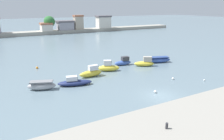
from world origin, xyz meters
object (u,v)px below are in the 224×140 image
object	(u,v)px
moored_boat_1	(75,82)
mooring_buoy_0	(155,92)
moored_boat_3	(108,67)
moored_boat_6	(159,60)
mooring_buoy_2	(37,68)
moored_boat_0	(42,86)
mooring_buoy_3	(204,80)
moored_boat_2	(91,73)
mooring_bollard	(167,126)
moored_boat_4	(123,62)
moored_boat_5	(145,63)
mooring_buoy_1	(173,79)

from	to	relation	value
moored_boat_1	mooring_buoy_0	xyz separation A→B (m)	(8.69, -7.94, -0.30)
moored_boat_3	moored_boat_6	xyz separation A→B (m)	(11.98, 0.36, -0.11)
mooring_buoy_2	moored_boat_0	bearing A→B (deg)	-95.96
mooring_buoy_3	moored_boat_2	bearing A→B (deg)	144.92
mooring_bollard	mooring_buoy_2	xyz separation A→B (m)	(-4.95, 29.49, -2.25)
moored_boat_2	moored_boat_4	xyz separation A→B (m)	(8.46, 3.64, -0.07)
moored_boat_5	mooring_bollard	bearing A→B (deg)	-94.88
mooring_buoy_3	moored_boat_3	bearing A→B (deg)	132.45
moored_boat_0	moored_boat_1	bearing A→B (deg)	13.21
moored_boat_0	mooring_buoy_2	size ratio (longest dim) A/B	9.39
moored_boat_0	mooring_buoy_0	bearing A→B (deg)	-12.27
mooring_bollard	mooring_buoy_1	size ratio (longest dim) A/B	1.34
moored_boat_5	moored_boat_6	distance (m)	4.30
moored_boat_3	moored_boat_1	bearing A→B (deg)	-128.60
moored_boat_0	moored_boat_4	bearing A→B (deg)	39.03
moored_boat_1	moored_boat_5	xyz separation A→B (m)	(15.52, 3.57, 0.18)
moored_boat_2	moored_boat_6	distance (m)	16.06
moored_boat_2	moored_boat_5	bearing A→B (deg)	1.81
mooring_buoy_0	mooring_buoy_2	distance (m)	23.00
mooring_buoy_1	mooring_buoy_0	bearing A→B (deg)	-154.15
moored_boat_2	moored_boat_6	bearing A→B (deg)	3.68
mooring_buoy_1	mooring_bollard	bearing A→B (deg)	-135.75
moored_boat_2	mooring_buoy_0	xyz separation A→B (m)	(4.92, -10.56, -0.50)
moored_boat_6	mooring_buoy_2	bearing A→B (deg)	179.28
moored_boat_0	moored_boat_3	bearing A→B (deg)	36.18
mooring_buoy_1	mooring_buoy_3	xyz separation A→B (m)	(3.92, -2.78, -0.05)
moored_boat_1	mooring_buoy_2	xyz separation A→B (m)	(-3.45, 11.59, -0.27)
moored_boat_3	moored_boat_4	world-z (taller)	moored_boat_3
moored_boat_3	moored_boat_5	size ratio (longest dim) A/B	1.03
moored_boat_4	mooring_buoy_0	size ratio (longest dim) A/B	9.52
moored_boat_1	moored_boat_3	xyz separation A→B (m)	(7.76, 4.07, 0.20)
moored_boat_5	mooring_buoy_0	size ratio (longest dim) A/B	10.55
mooring_bollard	moored_boat_1	distance (m)	18.07
moored_boat_2	moored_boat_3	xyz separation A→B (m)	(3.98, 1.46, -0.00)
mooring_buoy_0	moored_boat_6	bearing A→B (deg)	48.27
mooring_buoy_2	moored_boat_1	bearing A→B (deg)	-73.43
moored_boat_6	mooring_buoy_1	size ratio (longest dim) A/B	14.75
moored_boat_0	mooring_buoy_3	world-z (taller)	moored_boat_0
moored_boat_0	mooring_buoy_1	world-z (taller)	moored_boat_0
mooring_bollard	mooring_buoy_3	world-z (taller)	mooring_bollard
moored_boat_3	moored_boat_4	size ratio (longest dim) A/B	1.15
mooring_bollard	moored_boat_3	world-z (taller)	mooring_bollard
moored_boat_2	moored_boat_5	world-z (taller)	moored_boat_5
mooring_buoy_0	moored_boat_5	bearing A→B (deg)	59.33
moored_boat_0	mooring_buoy_3	bearing A→B (deg)	0.52
moored_boat_2	mooring_buoy_2	bearing A→B (deg)	126.00
moored_boat_3	mooring_buoy_3	world-z (taller)	moored_boat_3
mooring_bollard	moored_boat_1	size ratio (longest dim) A/B	0.09
moored_boat_0	moored_boat_6	world-z (taller)	moored_boat_0
moored_boat_3	moored_boat_6	bearing A→B (deg)	25.43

